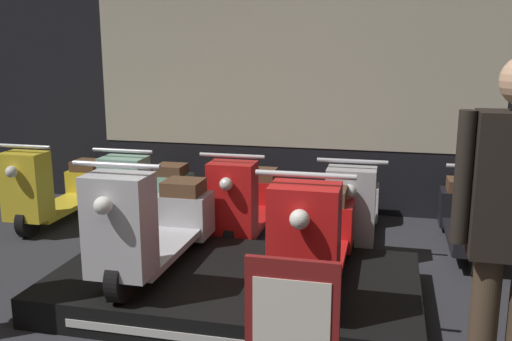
# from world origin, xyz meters

# --- Properties ---
(shop_wall_back) EXTENTS (7.86, 0.09, 3.20)m
(shop_wall_back) POSITION_xyz_m (0.00, 3.85, 1.60)
(shop_wall_back) COLOR black
(shop_wall_back) RESTS_ON ground_plane
(display_platform) EXTENTS (2.54, 1.45, 0.21)m
(display_platform) POSITION_xyz_m (0.03, 1.44, 0.10)
(display_platform) COLOR black
(display_platform) RESTS_ON ground_plane
(scooter_display_left) EXTENTS (0.56, 1.54, 0.89)m
(scooter_display_left) POSITION_xyz_m (-0.54, 1.39, 0.55)
(scooter_display_left) COLOR black
(scooter_display_left) RESTS_ON display_platform
(scooter_display_right) EXTENTS (0.56, 1.54, 0.89)m
(scooter_display_right) POSITION_xyz_m (0.60, 1.39, 0.55)
(scooter_display_right) COLOR black
(scooter_display_right) RESTS_ON display_platform
(scooter_backrow_0) EXTENTS (0.56, 1.54, 0.89)m
(scooter_backrow_0) POSITION_xyz_m (-2.24, 2.87, 0.34)
(scooter_backrow_0) COLOR black
(scooter_backrow_0) RESTS_ON ground_plane
(scooter_backrow_1) EXTENTS (0.56, 1.54, 0.89)m
(scooter_backrow_1) POSITION_xyz_m (-1.24, 2.87, 0.34)
(scooter_backrow_1) COLOR black
(scooter_backrow_1) RESTS_ON ground_plane
(scooter_backrow_2) EXTENTS (0.56, 1.54, 0.89)m
(scooter_backrow_2) POSITION_xyz_m (-0.24, 2.87, 0.34)
(scooter_backrow_2) COLOR black
(scooter_backrow_2) RESTS_ON ground_plane
(scooter_backrow_3) EXTENTS (0.56, 1.54, 0.89)m
(scooter_backrow_3) POSITION_xyz_m (0.77, 2.87, 0.34)
(scooter_backrow_3) COLOR black
(scooter_backrow_3) RESTS_ON ground_plane
(scooter_backrow_4) EXTENTS (0.56, 1.54, 0.89)m
(scooter_backrow_4) POSITION_xyz_m (1.77, 2.87, 0.34)
(scooter_backrow_4) COLOR black
(scooter_backrow_4) RESTS_ON ground_plane
(price_sign_board) EXTENTS (0.47, 0.04, 0.79)m
(price_sign_board) POSITION_xyz_m (0.63, 0.35, 0.40)
(price_sign_board) COLOR maroon
(price_sign_board) RESTS_ON ground_plane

